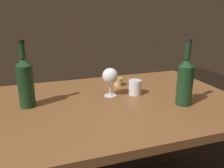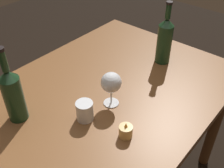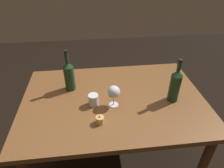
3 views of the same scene
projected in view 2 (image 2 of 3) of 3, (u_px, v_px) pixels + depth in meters
The scene contains 6 objects.
dining_table at pixel (100, 110), 1.27m from camera, with size 1.30×0.90×0.74m.
wine_glass_left at pixel (111, 83), 1.10m from camera, with size 0.09×0.09×0.15m.
wine_bottle at pixel (165, 40), 1.35m from camera, with size 0.08×0.08×0.32m.
wine_bottle_second at pixel (13, 94), 1.03m from camera, with size 0.08×0.08×0.32m.
water_tumbler at pixel (85, 112), 1.07m from camera, with size 0.07×0.07×0.08m.
votive_candle at pixel (126, 131), 1.01m from camera, with size 0.05×0.05×0.07m.
Camera 2 is at (0.67, 0.64, 1.52)m, focal length 43.83 mm.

